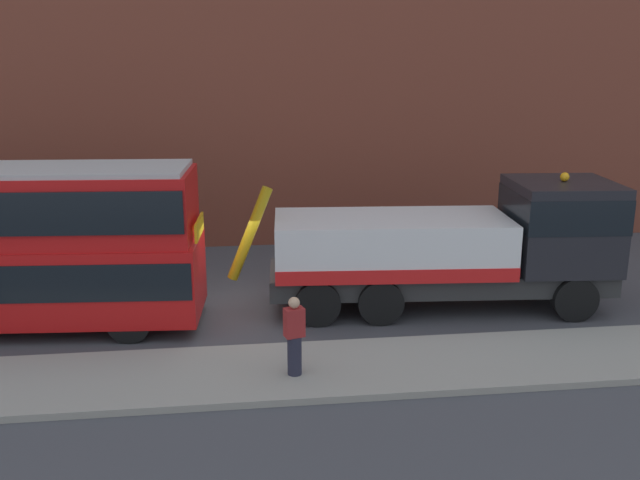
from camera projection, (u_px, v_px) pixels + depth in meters
ground_plane at (237, 308)px, 19.13m from camera, size 120.00×120.00×0.00m
near_kerb at (240, 374)px, 15.09m from camera, size 60.00×2.80×0.15m
building_facade at (228, 9)px, 23.69m from camera, size 60.00×1.50×16.00m
recovery_tow_truck at (458, 245)px, 18.78m from camera, size 10.22×3.28×3.67m
pedestrian_bystander at (294, 337)px, 14.72m from camera, size 0.46×0.37×1.71m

